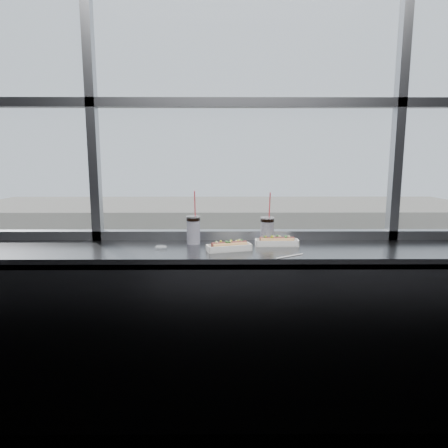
{
  "coord_description": "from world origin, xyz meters",
  "views": [
    {
      "loc": [
        -0.16,
        -1.17,
        1.65
      ],
      "look_at": [
        -0.14,
        1.23,
        1.25
      ],
      "focal_mm": 32.0,
      "sensor_mm": 36.0,
      "label": 1
    }
  ],
  "objects_px": {
    "car_near_d": "(372,386)",
    "pedestrian_d": "(339,307)",
    "tree_right": "(355,278)",
    "car_far_b": "(231,323)",
    "car_far_c": "(380,321)",
    "soda_cup_right": "(267,229)",
    "wrapper": "(161,247)",
    "car_near_c": "(216,387)",
    "pedestrian_a": "(157,305)",
    "loose_straw": "(290,256)",
    "pedestrian_b": "(226,302)",
    "hotdog_tray_right": "(277,242)",
    "soda_cup_left": "(193,228)",
    "tree_center": "(233,272)",
    "hotdog_tray_left": "(229,246)",
    "car_near_b": "(116,388)",
    "pedestrian_c": "(281,303)",
    "tree_left": "(123,274)"
  },
  "relations": [
    {
      "from": "car_far_b",
      "to": "pedestrian_a",
      "type": "bearing_deg",
      "value": 60.18
    },
    {
      "from": "soda_cup_right",
      "to": "pedestrian_d",
      "type": "relative_size",
      "value": 0.17
    },
    {
      "from": "car_far_c",
      "to": "tree_right",
      "type": "height_order",
      "value": "tree_right"
    },
    {
      "from": "hotdog_tray_right",
      "to": "wrapper",
      "type": "bearing_deg",
      "value": -174.11
    },
    {
      "from": "car_far_b",
      "to": "pedestrian_a",
      "type": "height_order",
      "value": "car_far_b"
    },
    {
      "from": "loose_straw",
      "to": "pedestrian_a",
      "type": "bearing_deg",
      "value": 69.08
    },
    {
      "from": "wrapper",
      "to": "car_far_c",
      "type": "xyz_separation_m",
      "value": [
        11.62,
        24.28,
        -10.93
      ]
    },
    {
      "from": "soda_cup_left",
      "to": "car_far_b",
      "type": "relative_size",
      "value": 0.05
    },
    {
      "from": "hotdog_tray_left",
      "to": "car_near_c",
      "type": "distance_m",
      "value": 19.73
    },
    {
      "from": "loose_straw",
      "to": "car_near_b",
      "type": "bearing_deg",
      "value": 77.23
    },
    {
      "from": "car_near_b",
      "to": "pedestrian_a",
      "type": "relative_size",
      "value": 3.23
    },
    {
      "from": "car_near_c",
      "to": "tree_center",
      "type": "bearing_deg",
      "value": -0.84
    },
    {
      "from": "hotdog_tray_left",
      "to": "loose_straw",
      "type": "bearing_deg",
      "value": -39.34
    },
    {
      "from": "car_far_b",
      "to": "pedestrian_c",
      "type": "height_order",
      "value": "car_far_b"
    },
    {
      "from": "pedestrian_c",
      "to": "pedestrian_b",
      "type": "bearing_deg",
      "value": 86.95
    },
    {
      "from": "loose_straw",
      "to": "soda_cup_left",
      "type": "bearing_deg",
      "value": 116.46
    },
    {
      "from": "soda_cup_left",
      "to": "car_far_c",
      "type": "distance_m",
      "value": 28.9
    },
    {
      "from": "car_near_c",
      "to": "pedestrian_a",
      "type": "xyz_separation_m",
      "value": [
        -4.9,
        11.76,
        -0.11
      ]
    },
    {
      "from": "wrapper",
      "to": "tree_right",
      "type": "distance_m",
      "value": 31.66
    },
    {
      "from": "car_far_c",
      "to": "loose_straw",
      "type": "bearing_deg",
      "value": 150.24
    },
    {
      "from": "car_near_d",
      "to": "pedestrian_c",
      "type": "distance_m",
      "value": 12.24
    },
    {
      "from": "hotdog_tray_right",
      "to": "soda_cup_right",
      "type": "height_order",
      "value": "soda_cup_right"
    },
    {
      "from": "car_far_b",
      "to": "tree_right",
      "type": "bearing_deg",
      "value": -65.4
    },
    {
      "from": "wrapper",
      "to": "car_near_c",
      "type": "height_order",
      "value": "wrapper"
    },
    {
      "from": "soda_cup_right",
      "to": "wrapper",
      "type": "bearing_deg",
      "value": -170.51
    },
    {
      "from": "hotdog_tray_right",
      "to": "wrapper",
      "type": "height_order",
      "value": "hotdog_tray_right"
    },
    {
      "from": "tree_right",
      "to": "pedestrian_a",
      "type": "bearing_deg",
      "value": -179.12
    },
    {
      "from": "soda_cup_left",
      "to": "tree_right",
      "type": "bearing_deg",
      "value": 68.96
    },
    {
      "from": "hotdog_tray_left",
      "to": "pedestrian_d",
      "type": "distance_m",
      "value": 31.01
    },
    {
      "from": "tree_center",
      "to": "tree_right",
      "type": "xyz_separation_m",
      "value": [
        9.72,
        0.0,
        -0.52
      ]
    },
    {
      "from": "soda_cup_left",
      "to": "wrapper",
      "type": "bearing_deg",
      "value": -144.74
    },
    {
      "from": "tree_left",
      "to": "pedestrian_a",
      "type": "bearing_deg",
      "value": -5.24
    },
    {
      "from": "pedestrian_c",
      "to": "tree_right",
      "type": "height_order",
      "value": "tree_right"
    },
    {
      "from": "car_near_c",
      "to": "car_near_b",
      "type": "relative_size",
      "value": 1.02
    },
    {
      "from": "loose_straw",
      "to": "tree_center",
      "type": "relative_size",
      "value": 0.04
    },
    {
      "from": "car_far_b",
      "to": "tree_left",
      "type": "relative_size",
      "value": 1.2
    },
    {
      "from": "tree_right",
      "to": "car_far_c",
      "type": "bearing_deg",
      "value": -81.51
    },
    {
      "from": "pedestrian_b",
      "to": "hotdog_tray_left",
      "type": "bearing_deg",
      "value": 89.37
    },
    {
      "from": "car_near_d",
      "to": "pedestrian_d",
      "type": "xyz_separation_m",
      "value": [
        1.55,
        11.11,
        -0.11
      ]
    },
    {
      "from": "soda_cup_left",
      "to": "pedestrian_a",
      "type": "bearing_deg",
      "value": 100.21
    },
    {
      "from": "soda_cup_right",
      "to": "car_far_b",
      "type": "height_order",
      "value": "soda_cup_right"
    },
    {
      "from": "loose_straw",
      "to": "pedestrian_b",
      "type": "distance_m",
      "value": 30.67
    },
    {
      "from": "soda_cup_right",
      "to": "car_near_b",
      "type": "distance_m",
      "value": 20.44
    },
    {
      "from": "pedestrian_d",
      "to": "tree_right",
      "type": "relative_size",
      "value": 0.42
    },
    {
      "from": "pedestrian_d",
      "to": "tree_center",
      "type": "distance_m",
      "value": 8.75
    },
    {
      "from": "car_far_c",
      "to": "soda_cup_right",
      "type": "bearing_deg",
      "value": 149.78
    },
    {
      "from": "hotdog_tray_left",
      "to": "pedestrian_d",
      "type": "relative_size",
      "value": 0.15
    },
    {
      "from": "wrapper",
      "to": "pedestrian_a",
      "type": "bearing_deg",
      "value": 99.78
    },
    {
      "from": "hotdog_tray_left",
      "to": "hotdog_tray_right",
      "type": "xyz_separation_m",
      "value": [
        0.3,
        0.14,
        0.0
      ]
    },
    {
      "from": "pedestrian_b",
      "to": "tree_right",
      "type": "xyz_separation_m",
      "value": [
        10.29,
        -0.13,
        2.03
      ]
    }
  ]
}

